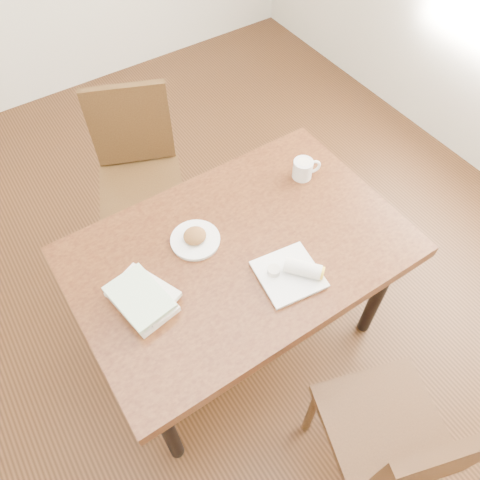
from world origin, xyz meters
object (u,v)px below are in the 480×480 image
chair_far (138,166)px  book_stack (142,298)px  plate_scone (195,239)px  plate_burrito (293,273)px  coffee_mug (304,169)px  chair_near (400,444)px  table (240,259)px

chair_far → book_stack: (-0.36, -0.85, 0.23)m
plate_scone → book_stack: bearing=-156.0°
plate_burrito → book_stack: plate_burrito is taller
chair_far → plate_scone: chair_far is taller
plate_scone → coffee_mug: size_ratio=1.55×
coffee_mug → book_stack: coffee_mug is taller
chair_near → plate_burrito: (0.01, 0.65, 0.22)m
chair_far → coffee_mug: size_ratio=7.49×
chair_near → coffee_mug: size_ratio=7.49×
table → plate_scone: (-0.13, 0.12, 0.10)m
chair_far → table: bearing=-85.0°
chair_far → plate_scone: size_ratio=4.82×
chair_near → book_stack: (-0.51, 0.86, 0.23)m
coffee_mug → book_stack: bearing=-168.2°
chair_far → plate_scone: 0.75m
table → book_stack: bearing=-178.7°
chair_near → book_stack: 1.03m
table → plate_burrito: size_ratio=5.19×
book_stack → chair_far: bearing=67.3°
coffee_mug → plate_burrito: (-0.36, -0.39, -0.02)m
table → book_stack: 0.44m
table → book_stack: (-0.43, -0.01, 0.11)m
plate_scone → book_stack: 0.33m
plate_scone → chair_far: bearing=85.3°
chair_near → plate_scone: bearing=101.9°
plate_burrito → book_stack: 0.56m
chair_far → coffee_mug: 0.88m
coffee_mug → plate_burrito: coffee_mug is taller
coffee_mug → plate_scone: bearing=-174.9°
plate_scone → book_stack: (-0.30, -0.13, 0.01)m
table → chair_far: (-0.07, 0.84, -0.12)m
chair_far → plate_scone: (-0.06, -0.72, 0.22)m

